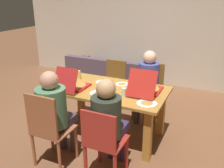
# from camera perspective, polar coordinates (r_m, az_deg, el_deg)

# --- Properties ---
(ground_plane) EXTENTS (20.00, 20.00, 0.00)m
(ground_plane) POSITION_cam_1_polar(r_m,az_deg,el_deg) (3.87, -0.63, -11.65)
(ground_plane) COLOR brown
(back_wall) EXTENTS (7.05, 0.12, 2.90)m
(back_wall) POSITION_cam_1_polar(r_m,az_deg,el_deg) (5.78, 10.85, 14.10)
(back_wall) COLOR beige
(back_wall) RESTS_ON ground
(dining_table) EXTENTS (1.65, 0.93, 0.76)m
(dining_table) POSITION_cam_1_polar(r_m,az_deg,el_deg) (3.58, -0.67, -3.23)
(dining_table) COLOR #B47D33
(dining_table) RESTS_ON ground
(chair_0) EXTENTS (0.43, 0.41, 0.91)m
(chair_0) POSITION_cam_1_polar(r_m,az_deg,el_deg) (2.81, -2.05, -13.31)
(chair_0) COLOR #A92C24
(chair_0) RESTS_ON ground
(person_0) EXTENTS (0.34, 0.54, 1.21)m
(person_0) POSITION_cam_1_polar(r_m,az_deg,el_deg) (2.81, -0.82, -8.14)
(person_0) COLOR #3A2C4E
(person_0) RESTS_ON ground
(chair_1) EXTENTS (0.45, 0.41, 0.99)m
(chair_1) POSITION_cam_1_polar(r_m,az_deg,el_deg) (3.06, -14.60, -9.69)
(chair_1) COLOR #9E5A38
(chair_1) RESTS_ON ground
(person_1) EXTENTS (0.36, 0.52, 1.22)m
(person_1) POSITION_cam_1_polar(r_m,az_deg,el_deg) (3.08, -13.23, -5.71)
(person_1) COLOR #3E323F
(person_1) RESTS_ON ground
(chair_2) EXTENTS (0.44, 0.44, 0.93)m
(chair_2) POSITION_cam_1_polar(r_m,az_deg,el_deg) (4.30, 8.72, -0.71)
(chair_2) COLOR brown
(chair_2) RESTS_ON ground
(person_2) EXTENTS (0.34, 0.52, 1.18)m
(person_2) POSITION_cam_1_polar(r_m,az_deg,el_deg) (4.10, 8.26, 0.96)
(person_2) COLOR #41404D
(person_2) RESTS_ON ground
(chair_3) EXTENTS (0.41, 0.43, 0.89)m
(chair_3) POSITION_cam_1_polar(r_m,az_deg,el_deg) (4.54, 0.32, 0.12)
(chair_3) COLOR brown
(chair_3) RESTS_ON ground
(pizza_box_0) EXTENTS (0.34, 0.48, 0.35)m
(pizza_box_0) POSITION_cam_1_polar(r_m,az_deg,el_deg) (3.56, -8.80, -0.25)
(pizza_box_0) COLOR red
(pizza_box_0) RESTS_ON dining_table
(pizza_box_1) EXTENTS (0.38, 0.55, 0.36)m
(pizza_box_1) POSITION_cam_1_polar(r_m,az_deg,el_deg) (3.42, 7.98, -1.03)
(pizza_box_1) COLOR red
(pizza_box_1) RESTS_ON dining_table
(plate_0) EXTENTS (0.25, 0.25, 0.03)m
(plate_0) POSITION_cam_1_polar(r_m,az_deg,el_deg) (3.35, -3.14, -2.12)
(plate_0) COLOR white
(plate_0) RESTS_ON dining_table
(plate_1) EXTENTS (0.21, 0.21, 0.01)m
(plate_1) POSITION_cam_1_polar(r_m,az_deg,el_deg) (3.75, -2.20, 0.41)
(plate_1) COLOR white
(plate_1) RESTS_ON dining_table
(plate_2) EXTENTS (0.26, 0.26, 0.03)m
(plate_2) POSITION_cam_1_polar(r_m,az_deg,el_deg) (3.07, 8.10, -4.43)
(plate_2) COLOR white
(plate_2) RESTS_ON dining_table
(plate_3) EXTENTS (0.20, 0.20, 0.03)m
(plate_3) POSITION_cam_1_polar(r_m,az_deg,el_deg) (3.67, 2.36, -0.02)
(plate_3) COLOR white
(plate_3) RESTS_ON dining_table
(drinking_glass_0) EXTENTS (0.06, 0.06, 0.14)m
(drinking_glass_0) POSITION_cam_1_polar(r_m,az_deg,el_deg) (3.44, -0.32, -0.37)
(drinking_glass_0) COLOR #B34C2B
(drinking_glass_0) RESTS_ON dining_table
(drinking_glass_1) EXTENTS (0.07, 0.07, 0.14)m
(drinking_glass_1) POSITION_cam_1_polar(r_m,az_deg,el_deg) (3.93, -7.76, 2.11)
(drinking_glass_1) COLOR #E0C962
(drinking_glass_1) RESTS_ON dining_table
(drinking_glass_2) EXTENTS (0.07, 0.07, 0.14)m
(drinking_glass_2) POSITION_cam_1_polar(r_m,az_deg,el_deg) (3.55, -13.69, -0.36)
(drinking_glass_2) COLOR #B6492C
(drinking_glass_2) RESTS_ON dining_table
(drinking_glass_3) EXTENTS (0.06, 0.06, 0.12)m
(drinking_glass_3) POSITION_cam_1_polar(r_m,az_deg,el_deg) (3.25, 2.78, -1.91)
(drinking_glass_3) COLOR silver
(drinking_glass_3) RESTS_ON dining_table
(couch) EXTENTS (1.79, 0.81, 0.72)m
(couch) POSITION_cam_1_polar(r_m,az_deg,el_deg) (5.64, -1.07, 1.94)
(couch) COLOR #554553
(couch) RESTS_ON ground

